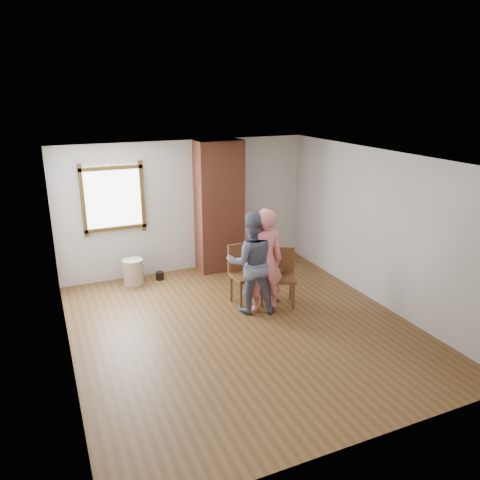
% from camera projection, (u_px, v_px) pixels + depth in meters
% --- Properties ---
extents(ground, '(5.50, 5.50, 0.00)m').
position_uv_depth(ground, '(243.00, 328.00, 7.23)').
color(ground, brown).
rests_on(ground, ground).
extents(room_shell, '(5.04, 5.52, 2.62)m').
position_uv_depth(room_shell, '(224.00, 206.00, 7.18)').
color(room_shell, silver).
rests_on(room_shell, ground).
extents(brick_chimney, '(0.90, 0.50, 2.60)m').
position_uv_depth(brick_chimney, '(219.00, 207.00, 9.24)').
color(brick_chimney, '#A3523A').
rests_on(brick_chimney, ground).
extents(stoneware_crock, '(0.49, 0.49, 0.49)m').
position_uv_depth(stoneware_crock, '(133.00, 272.00, 8.79)').
color(stoneware_crock, '#C4B18E').
rests_on(stoneware_crock, ground).
extents(dark_pot, '(0.18, 0.18, 0.16)m').
position_uv_depth(dark_pot, '(160.00, 276.00, 9.04)').
color(dark_pot, black).
rests_on(dark_pot, ground).
extents(dining_chair_left, '(0.49, 0.49, 1.03)m').
position_uv_depth(dining_chair_left, '(244.00, 271.00, 7.94)').
color(dining_chair_left, brown).
rests_on(dining_chair_left, ground).
extents(dining_chair_right, '(0.59, 0.59, 0.96)m').
position_uv_depth(dining_chair_right, '(281.00, 273.00, 7.92)').
color(dining_chair_right, brown).
rests_on(dining_chair_right, ground).
extents(side_table, '(0.40, 0.40, 0.60)m').
position_uv_depth(side_table, '(271.00, 279.00, 8.06)').
color(side_table, brown).
rests_on(side_table, ground).
extents(cake_plate, '(0.18, 0.18, 0.01)m').
position_uv_depth(cake_plate, '(271.00, 268.00, 7.99)').
color(cake_plate, white).
rests_on(cake_plate, side_table).
extents(cake_slice, '(0.08, 0.07, 0.06)m').
position_uv_depth(cake_slice, '(272.00, 266.00, 7.99)').
color(cake_slice, white).
rests_on(cake_slice, cake_plate).
extents(man, '(0.99, 0.88, 1.70)m').
position_uv_depth(man, '(252.00, 262.00, 7.54)').
color(man, '#131834').
rests_on(man, ground).
extents(person_pink, '(0.70, 0.53, 1.75)m').
position_uv_depth(person_pink, '(264.00, 261.00, 7.55)').
color(person_pink, pink).
rests_on(person_pink, ground).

